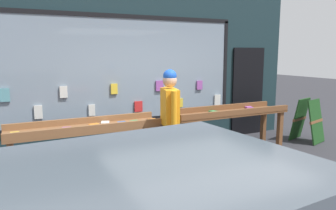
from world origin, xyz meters
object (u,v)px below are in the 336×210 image
object	(u,v)px
sandwich_board_sign	(308,120)
person_browsing	(170,114)
small_dog	(160,167)
display_table_left	(88,132)
display_table_right	(229,117)

from	to	relation	value
sandwich_board_sign	person_browsing	bearing A→B (deg)	170.49
small_dog	display_table_left	bearing A→B (deg)	72.02
display_table_left	sandwich_board_sign	bearing A→B (deg)	-0.30
small_dog	sandwich_board_sign	xyz separation A→B (m)	(4.01, 0.75, 0.21)
small_dog	display_table_right	bearing A→B (deg)	-44.17
display_table_right	small_dog	distance (m)	2.05
display_table_left	person_browsing	size ratio (longest dim) A/B	1.42
person_browsing	small_dog	bearing A→B (deg)	146.55
display_table_right	sandwich_board_sign	bearing A→B (deg)	-0.74
display_table_left	sandwich_board_sign	world-z (taller)	sandwich_board_sign
person_browsing	sandwich_board_sign	distance (m)	3.78
small_dog	sandwich_board_sign	distance (m)	4.08
display_table_right	small_dog	size ratio (longest dim) A/B	4.81
display_table_left	small_dog	distance (m)	1.27
display_table_right	sandwich_board_sign	distance (m)	2.19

